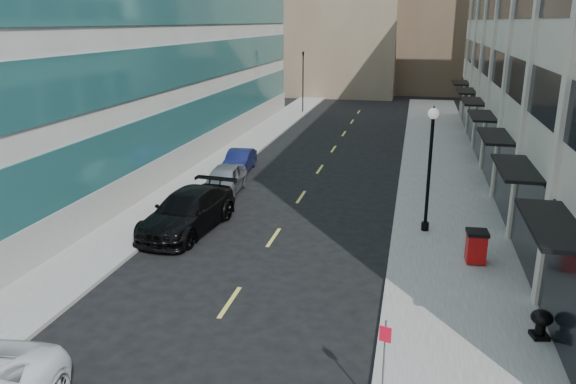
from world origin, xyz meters
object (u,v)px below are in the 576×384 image
at_px(trash_bin, 476,246).
at_px(lamppost, 430,159).
at_px(car_black_pickup, 188,212).
at_px(sign_post, 384,353).
at_px(car_silver_sedan, 224,180).
at_px(urn_planter, 541,321).
at_px(traffic_signal, 303,55).
at_px(car_blue_sedan, 239,161).

xyz_separation_m(trash_bin, lamppost, (-1.84, 3.13, 2.55)).
relative_size(car_black_pickup, sign_post, 2.56).
bearing_deg(car_black_pickup, trash_bin, 0.74).
distance_m(car_silver_sedan, urn_planter, 18.30).
relative_size(trash_bin, lamppost, 0.23).
bearing_deg(sign_post, urn_planter, 60.16).
height_order(traffic_signal, sign_post, traffic_signal).
bearing_deg(car_black_pickup, traffic_signal, 98.89).
bearing_deg(traffic_signal, urn_planter, -69.47).
distance_m(trash_bin, sign_post, 9.89).
xyz_separation_m(traffic_signal, urn_planter, (15.10, -40.32, -5.04)).
distance_m(traffic_signal, car_black_pickup, 34.38).
distance_m(car_blue_sedan, lamppost, 14.26).
height_order(car_black_pickup, sign_post, sign_post).
bearing_deg(traffic_signal, car_black_pickup, -87.36).
height_order(traffic_signal, car_black_pickup, traffic_signal).
bearing_deg(trash_bin, traffic_signal, 108.00).
bearing_deg(car_silver_sedan, trash_bin, -32.50).
bearing_deg(traffic_signal, car_blue_sedan, -88.31).
height_order(trash_bin, urn_planter, trash_bin).
bearing_deg(trash_bin, car_black_pickup, 171.16).
bearing_deg(traffic_signal, lamppost, -69.63).
distance_m(lamppost, sign_post, 12.69).
bearing_deg(urn_planter, car_blue_sedan, 130.83).
xyz_separation_m(car_blue_sedan, sign_post, (10.10, -20.92, 1.03)).
height_order(car_silver_sedan, urn_planter, car_silver_sedan).
relative_size(car_silver_sedan, urn_planter, 5.23).
relative_size(car_black_pickup, lamppost, 1.11).
distance_m(car_black_pickup, car_blue_sedan, 10.38).
bearing_deg(car_blue_sedan, car_silver_sedan, -86.70).
height_order(car_blue_sedan, urn_planter, car_blue_sedan).
bearing_deg(lamppost, urn_planter, -68.87).
relative_size(traffic_signal, sign_post, 2.91).
relative_size(car_blue_sedan, sign_post, 1.69).
distance_m(car_black_pickup, sign_post, 14.06).
relative_size(traffic_signal, car_blue_sedan, 1.72).
bearing_deg(car_silver_sedan, lamppost, -23.02).
distance_m(car_blue_sedan, urn_planter, 22.02).
bearing_deg(urn_planter, lamppost, 111.13).
xyz_separation_m(car_black_pickup, lamppost, (10.33, 1.95, 2.50)).
relative_size(car_silver_sedan, trash_bin, 3.52).
distance_m(traffic_signal, sign_post, 46.04).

